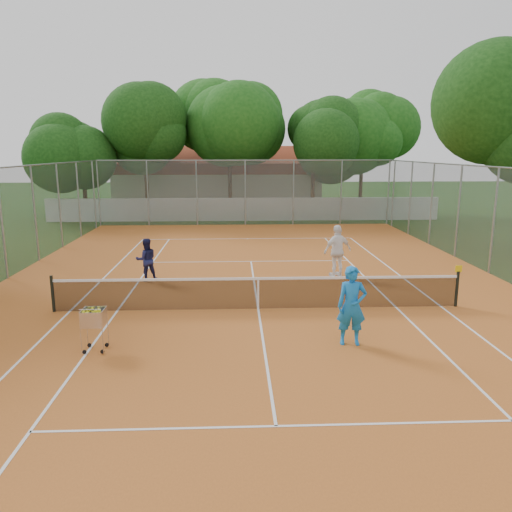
{
  "coord_description": "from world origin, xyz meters",
  "views": [
    {
      "loc": [
        -0.67,
        -14.05,
        4.62
      ],
      "look_at": [
        0.0,
        1.5,
        1.3
      ],
      "focal_mm": 35.0,
      "sensor_mm": 36.0,
      "label": 1
    }
  ],
  "objects_px": {
    "player_far_right": "(337,251)",
    "ball_hopper": "(94,328)",
    "clubhouse": "(219,179)",
    "tennis_net": "(258,293)",
    "player_near": "(352,306)",
    "player_far_left": "(146,260)"
  },
  "relations": [
    {
      "from": "player_far_right",
      "to": "ball_hopper",
      "type": "distance_m",
      "value": 9.75
    },
    {
      "from": "ball_hopper",
      "to": "clubhouse",
      "type": "bearing_deg",
      "value": 94.19
    },
    {
      "from": "tennis_net",
      "to": "clubhouse",
      "type": "xyz_separation_m",
      "value": [
        -2.0,
        29.0,
        1.69
      ]
    },
    {
      "from": "player_near",
      "to": "clubhouse",
      "type": "bearing_deg",
      "value": 101.79
    },
    {
      "from": "clubhouse",
      "to": "player_near",
      "type": "bearing_deg",
      "value": -82.65
    },
    {
      "from": "tennis_net",
      "to": "clubhouse",
      "type": "height_order",
      "value": "clubhouse"
    },
    {
      "from": "tennis_net",
      "to": "player_near",
      "type": "height_order",
      "value": "player_near"
    },
    {
      "from": "tennis_net",
      "to": "player_far_right",
      "type": "distance_m",
      "value": 4.9
    },
    {
      "from": "tennis_net",
      "to": "clubhouse",
      "type": "distance_m",
      "value": 29.12
    },
    {
      "from": "tennis_net",
      "to": "player_far_right",
      "type": "relative_size",
      "value": 6.17
    },
    {
      "from": "clubhouse",
      "to": "player_near",
      "type": "xyz_separation_m",
      "value": [
        4.1,
        -31.79,
        -1.22
      ]
    },
    {
      "from": "player_far_left",
      "to": "player_far_right",
      "type": "height_order",
      "value": "player_far_right"
    },
    {
      "from": "clubhouse",
      "to": "ball_hopper",
      "type": "distance_m",
      "value": 32.06
    },
    {
      "from": "player_far_left",
      "to": "player_far_right",
      "type": "xyz_separation_m",
      "value": [
        6.94,
        0.32,
        0.19
      ]
    },
    {
      "from": "player_near",
      "to": "tennis_net",
      "type": "bearing_deg",
      "value": 131.37
    },
    {
      "from": "tennis_net",
      "to": "player_far_left",
      "type": "distance_m",
      "value": 5.16
    },
    {
      "from": "clubhouse",
      "to": "ball_hopper",
      "type": "height_order",
      "value": "clubhouse"
    },
    {
      "from": "tennis_net",
      "to": "player_near",
      "type": "relative_size",
      "value": 6.18
    },
    {
      "from": "player_far_right",
      "to": "clubhouse",
      "type": "bearing_deg",
      "value": -99.81
    },
    {
      "from": "player_near",
      "to": "player_far_left",
      "type": "height_order",
      "value": "player_near"
    },
    {
      "from": "clubhouse",
      "to": "player_far_right",
      "type": "relative_size",
      "value": 8.52
    },
    {
      "from": "player_near",
      "to": "player_far_left",
      "type": "distance_m",
      "value": 8.62
    }
  ]
}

